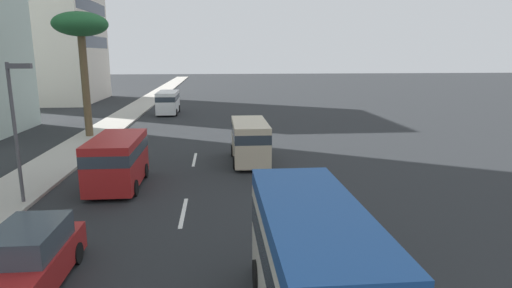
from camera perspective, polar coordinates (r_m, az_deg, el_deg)
The scene contains 11 objects.
ground_plane at distance 35.02m, azimuth -7.50°, elevation 1.93°, with size 198.00×198.00×0.00m, color #26282B.
sidewalk_right at distance 36.17m, azimuth -19.94°, elevation 1.74°, with size 162.00×3.05×0.15m, color #B2ADA3.
lane_stripe_mid at distance 17.07m, azimuth -9.82°, elevation -9.12°, with size 3.20×0.16×0.01m, color silver.
lane_stripe_far at distance 25.21m, azimuth -8.34°, elevation -2.09°, with size 3.20×0.16×0.01m, color silver.
car_lead at distance 13.01m, azimuth -28.54°, elevation -13.72°, with size 4.32×1.81×1.68m.
van_second at distance 44.80m, azimuth -11.85°, elevation 5.72°, with size 5.09×2.09×2.33m.
minibus_third at distance 9.61m, azimuth 7.59°, elevation -15.97°, with size 6.15×2.27×2.98m.
van_fourth at distance 24.09m, azimuth -0.85°, elevation 0.68°, with size 4.90×2.07×2.38m.
van_fifth at distance 20.61m, azimuth -18.32°, elevation -1.91°, with size 4.66×2.22×2.38m.
palm_tree at distance 33.34m, azimuth -22.70°, elevation 14.20°, with size 3.83×3.83×8.93m.
street_lamp at distance 19.24m, azimuth -29.74°, elevation 3.37°, with size 0.24×0.97×5.68m.
Camera 1 is at (-2.95, -1.44, 6.14)m, focal length 29.48 mm.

